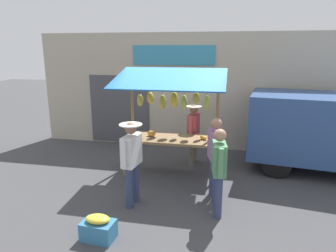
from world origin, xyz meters
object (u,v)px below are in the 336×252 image
Objects in this scene: market_stall at (171,109)px; shopper_in_striped_shirt at (215,153)px; vendor_with_sunhat at (193,130)px; shopper_with_shopping_bag at (219,166)px; produce_crate_near at (98,228)px; shopper_in_grey_tee at (132,157)px.

shopper_in_striped_shirt is (-1.11, 1.14, -0.61)m from market_stall.
shopper_with_shopping_bag reaches higher than vendor_with_sunhat.
market_stall reaches higher than shopper_in_striped_shirt.
vendor_with_sunhat is 2.92× the size of produce_crate_near.
vendor_with_sunhat is 0.95× the size of shopper_in_grey_tee.
shopper_in_striped_shirt is at bearing 0.98° from shopper_with_shopping_bag.
vendor_with_sunhat is 0.97× the size of shopper_with_shopping_bag.
market_stall is 1.55× the size of shopper_with_shopping_bag.
market_stall is 1.70m from shopper_in_striped_shirt.
shopper_in_striped_shirt is (-0.65, 1.83, 0.04)m from vendor_with_sunhat.
vendor_with_sunhat is at bearing -11.59° from shopper_in_grey_tee.
shopper_in_grey_tee is at bearing -11.43° from vendor_with_sunhat.
produce_crate_near is (1.06, 3.60, -0.73)m from vendor_with_sunhat.
produce_crate_near is at bearing -8.09° from vendor_with_sunhat.
shopper_in_striped_shirt is (-1.52, -0.59, -0.01)m from shopper_in_grey_tee.
shopper_in_striped_shirt is 1.03× the size of shopper_with_shopping_bag.
vendor_with_sunhat is 2.57m from shopper_with_shopping_bag.
shopper_in_grey_tee is 1.42m from produce_crate_near.
produce_crate_near is (0.60, 2.91, -1.38)m from market_stall.
shopper_in_grey_tee is 3.06× the size of produce_crate_near.
market_stall is 1.60× the size of vendor_with_sunhat.
shopper_in_grey_tee is at bearing 76.63° from market_stall.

